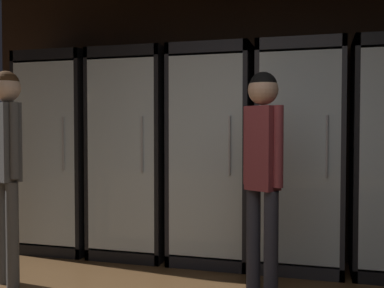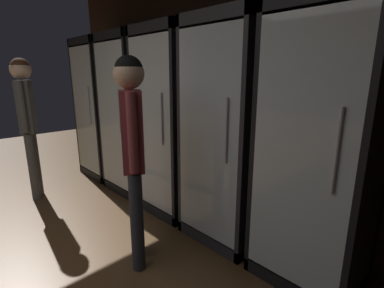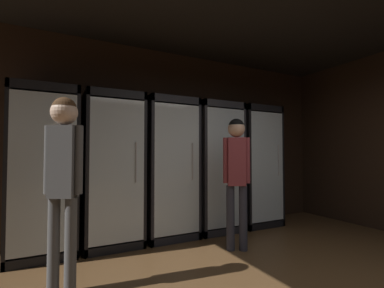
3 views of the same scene
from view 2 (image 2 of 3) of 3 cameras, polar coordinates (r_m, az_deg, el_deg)
wall_back at (r=2.93m, az=7.64°, el=11.75°), size 6.00×0.06×2.80m
cooler_far_left at (r=4.42m, az=-16.83°, el=6.41°), size 0.73×0.62×1.99m
cooler_left at (r=3.74m, az=-11.25°, el=5.45°), size 0.73×0.62×1.99m
cooler_center at (r=3.10m, az=-3.32°, el=4.07°), size 0.73×0.62×1.99m
cooler_right at (r=2.57m, az=8.18°, el=1.66°), size 0.73×0.62×1.99m
cooler_far_right at (r=2.18m, az=24.72°, el=-1.54°), size 0.73×0.62×1.99m
shopper_near at (r=2.13m, az=-11.95°, el=0.65°), size 0.30×0.24×1.64m
shopper_far at (r=3.86m, az=-30.51°, el=5.81°), size 0.30×0.23×1.69m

